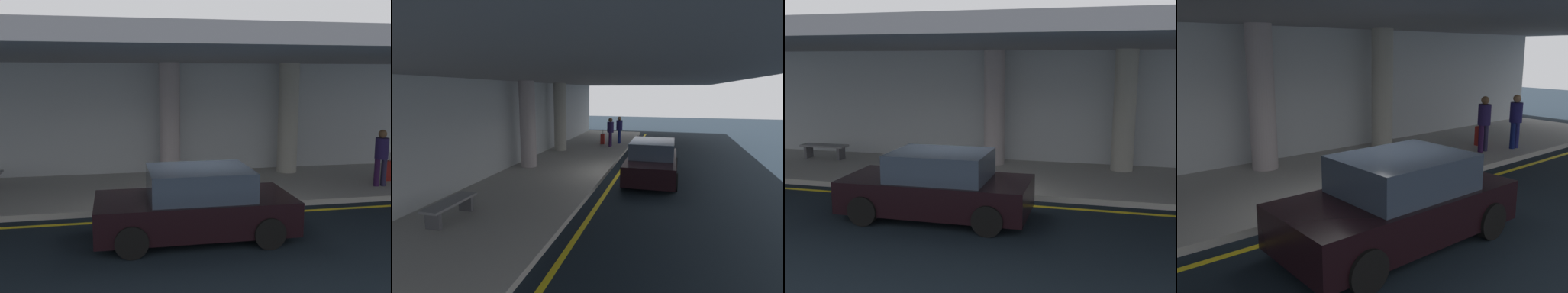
{
  "view_description": "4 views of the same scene",
  "coord_description": "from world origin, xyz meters",
  "views": [
    {
      "loc": [
        -1.78,
        -9.67,
        3.4
      ],
      "look_at": [
        0.5,
        2.66,
        1.4
      ],
      "focal_mm": 41.08,
      "sensor_mm": 36.0,
      "label": 1
    },
    {
      "loc": [
        -12.38,
        -1.52,
        3.4
      ],
      "look_at": [
        1.76,
        2.29,
        0.83
      ],
      "focal_mm": 29.37,
      "sensor_mm": 36.0,
      "label": 2
    },
    {
      "loc": [
        3.22,
        -10.42,
        3.4
      ],
      "look_at": [
        0.14,
        2.02,
        1.14
      ],
      "focal_mm": 43.81,
      "sensor_mm": 36.0,
      "label": 3
    },
    {
      "loc": [
        -4.72,
        -5.68,
        3.14
      ],
      "look_at": [
        1.71,
        2.15,
        0.89
      ],
      "focal_mm": 39.61,
      "sensor_mm": 36.0,
      "label": 4
    }
  ],
  "objects": [
    {
      "name": "person_waiting_for_ride",
      "position": [
        5.96,
        2.05,
        1.11
      ],
      "size": [
        0.38,
        0.38,
        1.68
      ],
      "rotation": [
        0.0,
        0.0,
        2.18
      ],
      "color": "#250F34",
      "rests_on": "sidewalk"
    },
    {
      "name": "lane_stripe_yellow",
      "position": [
        0.0,
        0.57,
        0.0
      ],
      "size": [
        26.0,
        0.14,
        0.01
      ],
      "primitive_type": "cube",
      "color": "yellow",
      "rests_on": "ground"
    },
    {
      "name": "suitcase_upright_primary",
      "position": [
        6.66,
        2.66,
        0.46
      ],
      "size": [
        0.36,
        0.22,
        0.9
      ],
      "rotation": [
        0.0,
        0.0,
        0.05
      ],
      "color": "maroon",
      "rests_on": "sidewalk"
    },
    {
      "name": "terminal_back_wall",
      "position": [
        0.0,
        5.35,
        1.9
      ],
      "size": [
        26.0,
        0.3,
        3.8
      ],
      "primitive_type": "cube",
      "color": "#B0B7BB",
      "rests_on": "ground"
    },
    {
      "name": "ground_plane",
      "position": [
        0.0,
        0.0,
        0.0
      ],
      "size": [
        60.0,
        60.0,
        0.0
      ],
      "primitive_type": "plane",
      "color": "black"
    },
    {
      "name": "support_column_far_left",
      "position": [
        0.0,
        4.46,
        1.97
      ],
      "size": [
        0.66,
        0.66,
        3.65
      ],
      "primitive_type": "cylinder",
      "color": "#9F9597",
      "rests_on": "sidewalk"
    },
    {
      "name": "car_black",
      "position": [
        -0.13,
        -0.78,
        0.71
      ],
      "size": [
        4.1,
        1.92,
        1.5
      ],
      "rotation": [
        0.0,
        0.0,
        3.12
      ],
      "color": "black",
      "rests_on": "ground"
    },
    {
      "name": "support_column_left_mid",
      "position": [
        4.0,
        4.46,
        1.97
      ],
      "size": [
        0.66,
        0.66,
        3.65
      ],
      "primitive_type": "cylinder",
      "color": "#9F9D92",
      "rests_on": "sidewalk"
    },
    {
      "name": "ceiling_overhang",
      "position": [
        0.0,
        2.6,
        3.95
      ],
      "size": [
        28.0,
        13.2,
        0.3
      ],
      "primitive_type": "cube",
      "color": "gray",
      "rests_on": "support_column_far_left"
    },
    {
      "name": "sidewalk",
      "position": [
        0.0,
        3.1,
        0.07
      ],
      "size": [
        26.0,
        4.2,
        0.15
      ],
      "primitive_type": "cube",
      "color": "#9D9B96",
      "rests_on": "ground"
    }
  ]
}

